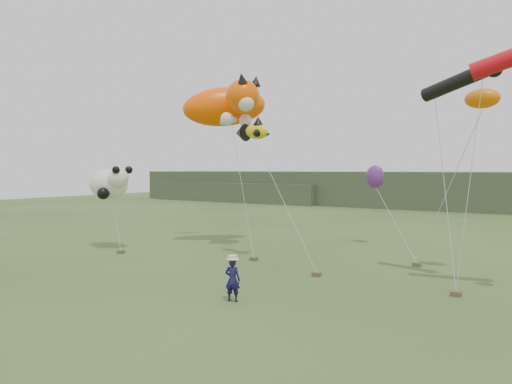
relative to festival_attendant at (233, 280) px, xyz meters
The scene contains 9 objects.
ground 0.80m from the festival_attendant, 74.70° to the left, with size 120.00×120.00×0.00m, color #385123.
headland 45.15m from the festival_attendant, 93.84° to the left, with size 90.00×13.00×4.00m.
festival_attendant is the anchor object (origin of this frame).
sandbag_anchors 6.00m from the festival_attendant, 98.07° to the left, with size 16.52×5.31×0.17m.
cat_kite 14.04m from the festival_attendant, 127.97° to the left, with size 6.41×5.17×2.82m.
fish_kite 9.54m from the festival_attendant, 120.47° to the left, with size 2.23×1.47×1.13m.
tube_kites 11.90m from the festival_attendant, 42.85° to the left, with size 5.59×2.76×1.92m.
panda_kite 13.29m from the festival_attendant, 157.56° to the left, with size 2.91×1.88×1.81m.
misc_kites 12.91m from the festival_attendant, 78.48° to the left, with size 7.75×6.31×4.30m.
Camera 1 is at (9.58, -13.22, 4.32)m, focal length 35.00 mm.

